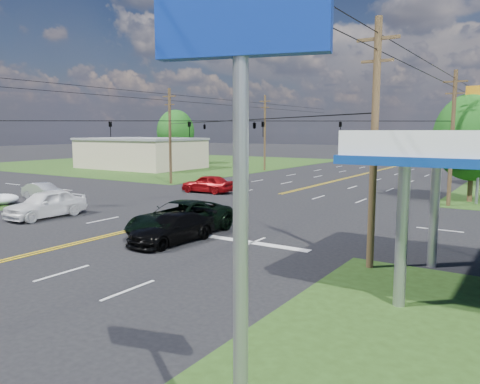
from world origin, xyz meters
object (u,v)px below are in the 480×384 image
Objects in this scene: pole_ne at (452,137)px; tree_far_l at (176,131)px; pole_nw at (170,135)px; pole_left_far at (265,132)px; pole_se at (374,142)px; polesign_se at (241,98)px; pickup_dkgreen at (181,218)px; suv_black at (172,228)px; pickup_white at (46,204)px; retail_nw at (141,154)px; tree_right_a at (473,137)px; sedan_silver at (43,191)px.

tree_far_l is at bearing 152.93° from pole_ne.
pole_left_far is at bearing 90.00° from pole_nw.
pole_se is 45.22m from pole_left_far.
pole_se is 1.29× the size of polesign_se.
polesign_se is at bearing -60.46° from pole_left_far.
pole_ne is at bearing 60.80° from pickup_dkgreen.
suv_black is at bearing -116.11° from pole_ne.
pickup_dkgreen is at bearing 4.31° from pickup_white.
retail_nw is at bearing -160.56° from pole_left_far.
pole_nw is 27.17m from tree_right_a.
pole_left_far is 1.99× the size of pickup_white.
pickup_white is at bearing -134.84° from tree_right_a.
sedan_silver is (-17.19, 3.88, -0.22)m from pickup_dkgreen.
tree_far_l is (-45.00, 23.00, 0.28)m from pole_ne.
pickup_dkgreen is at bearing -42.75° from retail_nw.
tree_right_a is at bearing 45.15° from pickup_white.
pole_left_far reaches higher than pole_se.
suv_black is at bearing 134.24° from polesign_se.
suv_black is 0.65× the size of polesign_se.
pole_nw is at bearing 180.00° from pole_ne.
tree_right_a reaches higher than pickup_white.
pickup_white is (22.85, -31.26, -1.14)m from retail_nw.
pole_left_far reaches higher than tree_right_a.
pickup_dkgreen is (15.99, -17.50, -4.05)m from pole_nw.
pole_se is (43.00, -31.00, 2.92)m from retail_nw.
pole_nw reaches higher than polesign_se.
sedan_silver is 34.46m from polesign_se.
tree_right_a is (27.00, 3.00, -0.05)m from pole_nw.
pole_left_far is at bearing 19.44° from retail_nw.
pole_ne reaches higher than polesign_se.
pickup_dkgreen is (34.99, -40.50, -4.33)m from tree_far_l.
pole_nw is at bearing -5.61° from sedan_silver.
pole_ne is 1.52× the size of pickup_dkgreen.
pickup_white is at bearing -137.81° from pole_ne.
tree_right_a is at bearing 6.34° from pole_nw.
pole_nw reaches higher than sedan_silver.
pole_left_far is (-26.00, 19.00, 0.25)m from pole_ne.
tree_right_a is (1.00, 21.00, -0.05)m from pole_se.
pole_nw is at bearing -50.44° from tree_far_l.
tree_far_l reaches higher than polesign_se.
pickup_dkgreen is 1.30× the size of suv_black.
tree_right_a is 0.94× the size of tree_far_l.
pole_se and pole_nw have the same top height.
tree_right_a is at bearing 62.33° from pickup_dkgreen.
pickup_dkgreen reaches higher than sedan_silver.
retail_nw is at bearing 135.91° from polesign_se.
pickup_dkgreen is (-10.01, 0.50, -4.05)m from pole_se.
pole_left_far is 1.15× the size of tree_far_l.
pole_nw is 19.60m from pickup_white.
pickup_white is at bearing -179.68° from suv_black.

